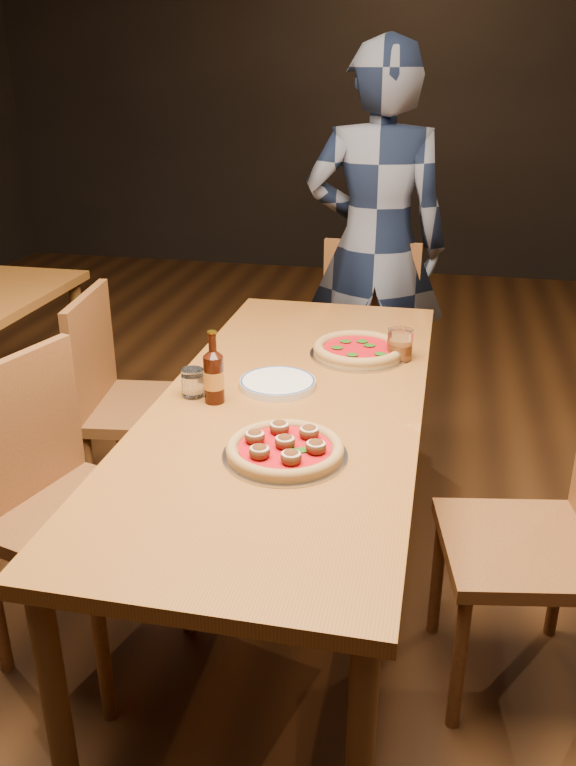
% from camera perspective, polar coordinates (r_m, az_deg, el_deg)
% --- Properties ---
extents(ground, '(9.00, 9.00, 0.00)m').
position_cam_1_polar(ground, '(2.69, 0.23, -15.84)').
color(ground, black).
extents(table_main, '(0.80, 2.00, 0.75)m').
position_cam_1_polar(table_main, '(2.33, 0.26, -2.74)').
color(table_main, brown).
rests_on(table_main, ground).
extents(chair_main_nw, '(0.56, 0.56, 0.99)m').
position_cam_1_polar(chair_main_nw, '(2.27, -15.25, -9.73)').
color(chair_main_nw, brown).
rests_on(chair_main_nw, ground).
extents(chair_main_sw, '(0.50, 0.50, 0.96)m').
position_cam_1_polar(chair_main_sw, '(2.92, -10.54, -1.77)').
color(chair_main_sw, brown).
rests_on(chair_main_sw, ground).
extents(chair_main_e, '(0.51, 0.51, 0.94)m').
position_cam_1_polar(chair_main_e, '(2.21, 17.53, -11.69)').
color(chair_main_e, brown).
rests_on(chair_main_e, ground).
extents(chair_end, '(0.48, 0.48, 0.98)m').
position_cam_1_polar(chair_end, '(3.48, 5.67, 2.77)').
color(chair_end, brown).
rests_on(chair_end, ground).
extents(pizza_meatball, '(0.33, 0.33, 0.06)m').
position_cam_1_polar(pizza_meatball, '(1.95, -0.23, -5.02)').
color(pizza_meatball, '#B7B7BF').
rests_on(pizza_meatball, table_main).
extents(pizza_margherita, '(0.34, 0.34, 0.05)m').
position_cam_1_polar(pizza_margherita, '(2.63, 5.40, 2.56)').
color(pizza_margherita, '#B7B7BF').
rests_on(pizza_margherita, table_main).
extents(plate_stack, '(0.24, 0.24, 0.02)m').
position_cam_1_polar(plate_stack, '(2.37, -0.80, -0.03)').
color(plate_stack, white).
rests_on(plate_stack, table_main).
extents(beer_bottle, '(0.06, 0.06, 0.22)m').
position_cam_1_polar(beer_bottle, '(2.25, -5.68, 0.42)').
color(beer_bottle, black).
rests_on(beer_bottle, table_main).
extents(water_glass, '(0.07, 0.07, 0.09)m').
position_cam_1_polar(water_glass, '(2.31, -7.28, 0.03)').
color(water_glass, white).
rests_on(water_glass, table_main).
extents(amber_glass, '(0.09, 0.09, 0.11)m').
position_cam_1_polar(amber_glass, '(2.61, 8.53, 2.92)').
color(amber_glass, '#9B4711').
rests_on(amber_glass, table_main).
extents(diner, '(0.69, 0.48, 1.82)m').
position_cam_1_polar(diner, '(3.56, 6.72, 10.24)').
color(diner, black).
rests_on(diner, ground).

